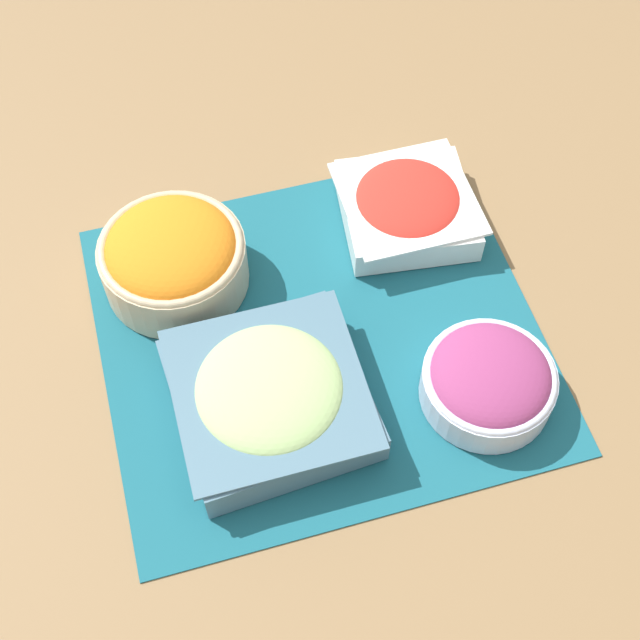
{
  "coord_description": "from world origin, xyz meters",
  "views": [
    {
      "loc": [
        -0.14,
        -0.5,
        0.85
      ],
      "look_at": [
        0.0,
        0.0,
        0.03
      ],
      "focal_mm": 50.0,
      "sensor_mm": 36.0,
      "label": 1
    }
  ],
  "objects_px": {
    "tomato_bowl": "(407,206)",
    "onion_bowl": "(489,380)",
    "cucumber_bowl": "(270,395)",
    "carrot_bowl": "(173,257)"
  },
  "relations": [
    {
      "from": "tomato_bowl",
      "to": "onion_bowl",
      "type": "height_order",
      "value": "onion_bowl"
    },
    {
      "from": "cucumber_bowl",
      "to": "tomato_bowl",
      "type": "distance_m",
      "value": 0.3
    },
    {
      "from": "tomato_bowl",
      "to": "cucumber_bowl",
      "type": "bearing_deg",
      "value": -136.97
    },
    {
      "from": "carrot_bowl",
      "to": "tomato_bowl",
      "type": "relative_size",
      "value": 0.99
    },
    {
      "from": "carrot_bowl",
      "to": "tomato_bowl",
      "type": "xyz_separation_m",
      "value": [
        0.28,
        0.01,
        -0.02
      ]
    },
    {
      "from": "onion_bowl",
      "to": "cucumber_bowl",
      "type": "bearing_deg",
      "value": 168.55
    },
    {
      "from": "carrot_bowl",
      "to": "onion_bowl",
      "type": "bearing_deg",
      "value": -39.56
    },
    {
      "from": "cucumber_bowl",
      "to": "tomato_bowl",
      "type": "relative_size",
      "value": 1.21
    },
    {
      "from": "cucumber_bowl",
      "to": "onion_bowl",
      "type": "height_order",
      "value": "cucumber_bowl"
    },
    {
      "from": "carrot_bowl",
      "to": "onion_bowl",
      "type": "distance_m",
      "value": 0.37
    }
  ]
}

